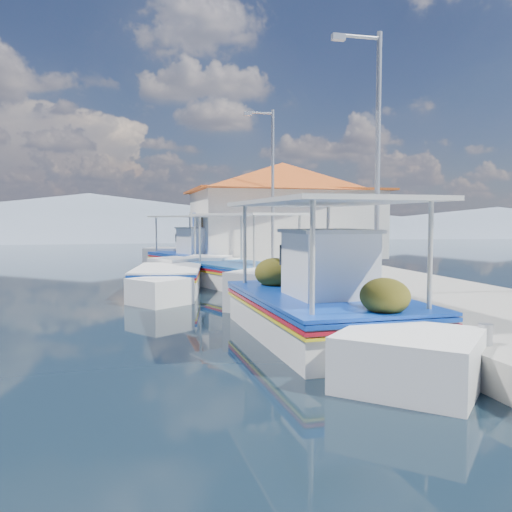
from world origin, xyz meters
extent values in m
plane|color=black|center=(0.00, 0.00, 0.00)|extent=(160.00, 160.00, 0.00)
cube|color=gray|center=(5.90, 6.00, 0.25)|extent=(5.00, 44.00, 0.50)
cylinder|color=#A5A8AD|center=(3.80, -3.00, 0.65)|extent=(0.20, 0.20, 0.30)
cylinder|color=#A5A8AD|center=(3.80, 2.00, 0.65)|extent=(0.20, 0.20, 0.30)
cylinder|color=#A5A8AD|center=(3.80, 8.00, 0.65)|extent=(0.20, 0.20, 0.30)
cylinder|color=#A5A8AD|center=(3.80, 14.00, 0.65)|extent=(0.20, 0.20, 0.30)
cube|color=white|center=(2.53, 0.09, 0.25)|extent=(2.60, 4.94, 1.07)
cube|color=white|center=(2.61, 3.32, 0.38)|extent=(2.52, 2.52, 1.18)
cube|color=white|center=(2.45, -3.04, 0.25)|extent=(2.45, 2.45, 1.01)
cube|color=#0D3CAE|center=(2.53, 0.09, 0.74)|extent=(2.67, 5.09, 0.07)
cube|color=#B60F21|center=(2.53, 0.09, 0.65)|extent=(2.67, 5.09, 0.06)
cube|color=yellow|center=(2.53, 0.09, 0.57)|extent=(2.67, 5.09, 0.04)
cube|color=#0D3CAE|center=(2.53, 0.09, 0.82)|extent=(2.70, 5.04, 0.06)
cube|color=brown|center=(2.53, 0.09, 0.79)|extent=(2.40, 4.84, 0.06)
cube|color=white|center=(2.52, -0.25, 1.40)|extent=(1.40, 1.50, 1.24)
cube|color=silver|center=(2.52, -0.25, 2.05)|extent=(1.52, 1.61, 0.07)
cylinder|color=beige|center=(1.59, 2.16, 1.69)|extent=(0.08, 0.08, 1.80)
cylinder|color=beige|center=(3.57, 2.11, 1.69)|extent=(0.08, 0.08, 1.80)
cylinder|color=beige|center=(1.49, -1.93, 1.69)|extent=(0.08, 0.08, 1.80)
cylinder|color=beige|center=(3.46, -1.98, 1.69)|extent=(0.08, 0.08, 1.80)
cube|color=silver|center=(2.53, 0.09, 2.58)|extent=(2.72, 4.94, 0.08)
ellipsoid|color=#484813|center=(2.12, 1.67, 1.11)|extent=(0.85, 0.94, 0.64)
ellipsoid|color=#484813|center=(2.92, 2.22, 1.06)|extent=(0.72, 0.79, 0.54)
ellipsoid|color=#484813|center=(2.70, -1.94, 1.07)|extent=(0.76, 0.84, 0.57)
sphere|color=#FB5607|center=(3.67, 0.73, 1.63)|extent=(0.45, 0.45, 0.45)
cube|color=white|center=(2.76, 7.45, 0.23)|extent=(3.33, 4.38, 0.99)
cube|color=white|center=(3.68, 9.90, 0.36)|extent=(2.00, 2.00, 1.10)
cube|color=white|center=(1.87, 5.08, 0.23)|extent=(1.94, 1.94, 0.94)
cube|color=#0D3CAE|center=(2.76, 7.45, 0.69)|extent=(3.43, 4.51, 0.06)
cube|color=#B60F21|center=(2.76, 7.45, 0.61)|extent=(3.43, 4.51, 0.05)
cube|color=yellow|center=(2.76, 7.45, 0.53)|extent=(3.43, 4.51, 0.04)
cube|color=#1B5BA5|center=(2.76, 7.45, 0.76)|extent=(3.43, 4.48, 0.05)
cube|color=brown|center=(2.76, 7.45, 0.73)|extent=(3.14, 4.25, 0.05)
cylinder|color=beige|center=(2.55, 9.28, 1.57)|extent=(0.07, 0.07, 1.67)
cylinder|color=beige|center=(4.12, 8.69, 1.57)|extent=(0.07, 0.07, 1.67)
cylinder|color=beige|center=(1.40, 6.21, 1.57)|extent=(0.07, 0.07, 1.67)
cylinder|color=beige|center=(2.97, 5.63, 1.57)|extent=(0.07, 0.07, 1.67)
cube|color=silver|center=(2.76, 7.45, 2.41)|extent=(3.43, 4.42, 0.07)
cube|color=white|center=(0.18, 7.13, 0.23)|extent=(2.46, 3.82, 0.99)
cube|color=white|center=(-0.23, 9.46, 0.35)|extent=(1.88, 1.88, 1.09)
cube|color=white|center=(0.58, 4.87, 0.23)|extent=(1.82, 1.82, 0.94)
cube|color=#0D3CAE|center=(0.18, 7.13, 0.69)|extent=(2.53, 3.93, 0.06)
cube|color=#B60F21|center=(0.18, 7.13, 0.60)|extent=(2.53, 3.93, 0.05)
cube|color=yellow|center=(0.18, 7.13, 0.53)|extent=(2.53, 3.93, 0.04)
cube|color=white|center=(0.18, 7.13, 0.76)|extent=(2.55, 3.90, 0.05)
cube|color=brown|center=(0.18, 7.13, 0.73)|extent=(2.30, 3.72, 0.05)
cube|color=white|center=(1.77, 13.80, 0.23)|extent=(3.57, 4.65, 0.98)
cube|color=white|center=(2.82, 16.35, 0.35)|extent=(2.03, 2.03, 1.08)
cube|color=white|center=(0.75, 11.34, 0.23)|extent=(1.97, 1.97, 0.92)
cube|color=#0D3CAE|center=(1.77, 13.80, 0.68)|extent=(3.68, 4.79, 0.06)
cube|color=#B60F21|center=(1.77, 13.80, 0.60)|extent=(3.68, 4.79, 0.05)
cube|color=yellow|center=(1.77, 13.80, 0.52)|extent=(3.68, 4.79, 0.04)
cube|color=#0D3CAE|center=(1.77, 13.80, 0.75)|extent=(3.68, 4.76, 0.05)
cube|color=brown|center=(1.77, 13.80, 0.72)|extent=(3.38, 4.50, 0.05)
cube|color=white|center=(1.65, 13.52, 1.28)|extent=(1.61, 1.69, 1.13)
cube|color=silver|center=(1.65, 13.52, 1.87)|extent=(1.74, 1.82, 0.06)
cylinder|color=beige|center=(1.63, 15.74, 1.54)|extent=(0.07, 0.07, 1.64)
cylinder|color=beige|center=(3.23, 15.08, 1.54)|extent=(0.07, 0.07, 1.64)
cylinder|color=beige|center=(0.31, 12.53, 1.54)|extent=(0.07, 0.07, 1.64)
cylinder|color=beige|center=(1.90, 11.87, 1.54)|extent=(0.07, 0.07, 1.64)
cube|color=silver|center=(1.77, 13.80, 2.36)|extent=(3.67, 4.69, 0.07)
cube|color=white|center=(6.20, 15.00, 2.00)|extent=(8.00, 6.00, 3.00)
cube|color=#C6531B|center=(6.20, 15.00, 3.55)|extent=(8.64, 6.48, 0.10)
pyramid|color=#C6531B|center=(6.20, 15.00, 4.20)|extent=(10.49, 10.49, 1.40)
cube|color=brown|center=(2.22, 14.00, 1.50)|extent=(0.06, 1.00, 2.00)
cube|color=#0D3CAE|center=(2.22, 16.50, 2.10)|extent=(0.06, 1.20, 0.90)
cylinder|color=#A5A8AD|center=(4.60, 2.00, 3.50)|extent=(0.12, 0.12, 6.00)
cylinder|color=#A5A8AD|center=(4.10, 2.00, 6.35)|extent=(1.00, 0.08, 0.08)
cube|color=#A5A8AD|center=(3.60, 2.00, 6.30)|extent=(0.30, 0.14, 0.14)
cylinder|color=#A5A8AD|center=(4.60, 11.00, 3.50)|extent=(0.12, 0.12, 6.00)
cylinder|color=#A5A8AD|center=(4.10, 11.00, 6.35)|extent=(1.00, 0.08, 0.08)
cube|color=#A5A8AD|center=(3.60, 11.00, 6.30)|extent=(0.30, 0.14, 0.14)
cone|color=slate|center=(-5.00, 56.00, 2.45)|extent=(96.00, 96.00, 5.50)
cone|color=slate|center=(25.00, 56.00, 1.60)|extent=(76.80, 76.80, 3.80)
cone|color=slate|center=(50.00, 56.00, 1.80)|extent=(89.60, 89.60, 4.20)
camera|label=1|loc=(-1.11, -9.46, 2.28)|focal=37.75mm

